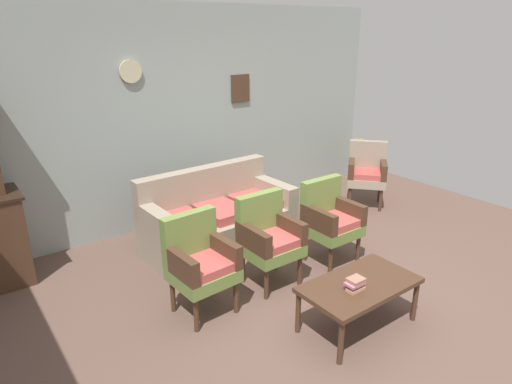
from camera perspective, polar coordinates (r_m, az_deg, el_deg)
ground_plane at (r=4.30m, az=8.41°, el=-14.32°), size 7.68×7.68×0.00m
wall_back_with_decor at (r=5.80m, az=-9.64°, el=9.23°), size 6.40×0.09×2.70m
floral_couch at (r=5.21m, az=-4.85°, el=-3.60°), size 1.73×0.86×0.90m
armchair_row_middle at (r=4.02m, az=-7.11°, el=-8.54°), size 0.55×0.52×0.90m
armchair_near_couch_end at (r=4.42m, az=1.58°, el=-5.58°), size 0.52×0.49×0.90m
armchair_near_cabinet at (r=4.90m, az=9.32°, el=-3.22°), size 0.52×0.49×0.90m
wingback_chair_by_fireplace at (r=6.60m, az=13.80°, el=2.59°), size 0.71×0.71×0.90m
coffee_table at (r=3.94m, az=12.92°, el=-11.66°), size 1.00×0.56×0.42m
book_stack_on_table at (r=3.79m, az=12.45°, el=-11.25°), size 0.16×0.11×0.10m
floor_vase_by_wall at (r=7.40m, az=12.63°, el=3.63°), size 0.18×0.18×0.77m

